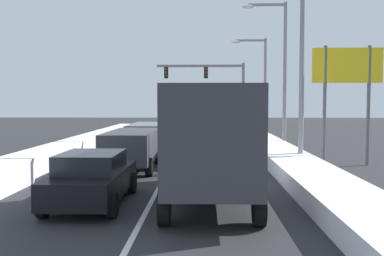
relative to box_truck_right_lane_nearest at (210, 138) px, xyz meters
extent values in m
plane|color=#28282B|center=(-1.74, 5.39, -1.90)|extent=(120.00, 120.00, 0.00)
cube|color=silver|center=(-1.74, 8.68, -1.90)|extent=(0.14, 36.25, 0.01)
cube|color=white|center=(3.56, 8.68, -1.59)|extent=(2.03, 36.25, 0.62)
cube|color=white|center=(-7.04, 8.68, -1.44)|extent=(1.47, 36.25, 0.91)
cube|color=silver|center=(0.00, 2.68, -0.34)|extent=(2.35, 2.20, 2.00)
cube|color=#333338|center=(0.00, -0.92, 0.16)|extent=(2.35, 5.00, 2.60)
cylinder|color=black|center=(-1.12, 2.98, -1.44)|extent=(0.28, 0.92, 0.92)
cylinder|color=black|center=(1.13, 2.98, -1.44)|extent=(0.28, 0.92, 0.92)
cylinder|color=black|center=(-1.12, -2.42, -1.44)|extent=(0.28, 0.92, 0.92)
cylinder|color=black|center=(1.12, -2.42, -1.44)|extent=(0.28, 0.92, 0.92)
cube|color=#B7BABF|center=(0.05, 8.89, -0.86)|extent=(1.95, 4.90, 1.25)
cube|color=black|center=(0.05, 6.48, -0.58)|extent=(1.56, 0.06, 0.55)
cube|color=red|center=(-0.73, 6.49, -0.96)|extent=(0.20, 0.08, 0.28)
cube|color=red|center=(0.83, 6.49, -0.96)|extent=(0.20, 0.08, 0.28)
cylinder|color=black|center=(-0.90, 10.59, -1.53)|extent=(0.25, 0.74, 0.74)
cylinder|color=black|center=(1.01, 10.59, -1.53)|extent=(0.25, 0.74, 0.74)
cylinder|color=black|center=(-0.90, 7.19, -1.53)|extent=(0.25, 0.74, 0.74)
cylinder|color=black|center=(1.01, 7.19, -1.53)|extent=(0.25, 0.74, 0.74)
cube|color=maroon|center=(0.20, 15.49, -0.86)|extent=(1.95, 4.90, 1.25)
cube|color=black|center=(0.20, 13.08, -0.58)|extent=(1.56, 0.06, 0.55)
cube|color=red|center=(-0.58, 13.09, -0.96)|extent=(0.20, 0.08, 0.28)
cube|color=red|center=(0.98, 13.09, -0.96)|extent=(0.20, 0.08, 0.28)
cylinder|color=black|center=(-0.76, 17.19, -1.53)|extent=(0.25, 0.74, 0.74)
cylinder|color=black|center=(1.15, 17.19, -1.53)|extent=(0.25, 0.74, 0.74)
cylinder|color=black|center=(-0.76, 13.79, -1.53)|extent=(0.25, 0.74, 0.74)
cylinder|color=black|center=(1.15, 13.79, -1.53)|extent=(0.25, 0.74, 0.74)
cube|color=black|center=(-3.39, -0.24, -1.27)|extent=(1.82, 4.50, 0.70)
cube|color=black|center=(-3.39, -0.39, -0.67)|extent=(1.64, 2.20, 0.55)
cube|color=red|center=(-4.09, -2.44, -1.15)|extent=(0.24, 0.08, 0.14)
cube|color=red|center=(-2.70, -2.44, -1.15)|extent=(0.24, 0.08, 0.14)
cylinder|color=black|center=(-4.28, 1.31, -1.57)|extent=(0.22, 0.66, 0.66)
cylinder|color=black|center=(-2.50, 1.31, -1.57)|extent=(0.22, 0.66, 0.66)
cylinder|color=black|center=(-4.28, -1.79, -1.57)|extent=(0.22, 0.66, 0.66)
cylinder|color=black|center=(-2.50, -1.79, -1.57)|extent=(0.22, 0.66, 0.66)
cube|color=#38383D|center=(-3.31, 6.19, -0.86)|extent=(1.95, 4.90, 1.25)
cube|color=black|center=(-3.31, 3.78, -0.58)|extent=(1.56, 0.06, 0.55)
cube|color=red|center=(-4.09, 3.79, -0.96)|extent=(0.20, 0.08, 0.28)
cube|color=red|center=(-2.53, 3.79, -0.96)|extent=(0.20, 0.08, 0.28)
cylinder|color=black|center=(-4.26, 7.89, -1.53)|extent=(0.25, 0.74, 0.74)
cylinder|color=black|center=(-2.35, 7.89, -1.53)|extent=(0.25, 0.74, 0.74)
cylinder|color=black|center=(-4.26, 4.49, -1.53)|extent=(0.25, 0.74, 0.74)
cylinder|color=black|center=(-2.35, 4.49, -1.53)|extent=(0.25, 0.74, 0.74)
cube|color=slate|center=(-3.36, 12.22, -0.86)|extent=(1.95, 4.90, 1.25)
cube|color=black|center=(-3.36, 9.81, -0.58)|extent=(1.56, 0.06, 0.55)
cube|color=red|center=(-4.14, 9.82, -0.96)|extent=(0.20, 0.08, 0.28)
cube|color=red|center=(-2.58, 9.82, -0.96)|extent=(0.20, 0.08, 0.28)
cylinder|color=black|center=(-4.31, 13.92, -1.53)|extent=(0.25, 0.74, 0.74)
cylinder|color=black|center=(-2.40, 13.92, -1.53)|extent=(0.25, 0.74, 0.74)
cylinder|color=black|center=(-4.31, 10.52, -1.53)|extent=(0.25, 0.74, 0.74)
cylinder|color=black|center=(-2.40, 10.52, -1.53)|extent=(0.25, 0.74, 0.74)
cylinder|color=slate|center=(3.16, 25.16, 1.20)|extent=(0.28, 0.28, 6.20)
cube|color=slate|center=(-0.54, 25.16, 4.05)|extent=(7.40, 0.20, 0.20)
cube|color=black|center=(-0.04, 25.16, 3.47)|extent=(0.34, 0.34, 0.95)
sphere|color=red|center=(-0.04, 24.97, 3.76)|extent=(0.22, 0.22, 0.22)
sphere|color=#593F0C|center=(-0.04, 24.97, 3.47)|extent=(0.22, 0.22, 0.22)
sphere|color=#0C3819|center=(-0.04, 24.97, 3.19)|extent=(0.22, 0.22, 0.22)
cube|color=black|center=(-3.44, 25.16, 3.47)|extent=(0.34, 0.34, 0.95)
sphere|color=red|center=(-3.44, 24.97, 3.76)|extent=(0.22, 0.22, 0.22)
sphere|color=#593F0C|center=(-3.44, 24.97, 3.47)|extent=(0.22, 0.22, 0.22)
sphere|color=#0C3819|center=(-3.44, 24.97, 3.19)|extent=(0.22, 0.22, 0.22)
cylinder|color=gray|center=(4.14, 7.04, 2.41)|extent=(0.22, 0.22, 8.62)
cylinder|color=gray|center=(4.60, 13.63, 2.48)|extent=(0.22, 0.22, 8.76)
cube|color=gray|center=(3.50, 13.63, 6.71)|extent=(2.20, 0.14, 0.14)
ellipsoid|color=#EAE5C6|center=(2.40, 13.63, 6.61)|extent=(0.70, 0.36, 0.24)
cylinder|color=gray|center=(4.34, 20.22, 1.89)|extent=(0.22, 0.22, 7.57)
cube|color=gray|center=(3.24, 20.22, 5.52)|extent=(2.20, 0.14, 0.14)
ellipsoid|color=#EAE5C6|center=(2.14, 20.22, 5.42)|extent=(0.70, 0.36, 0.24)
cylinder|color=#59595B|center=(5.37, 7.76, 0.85)|extent=(0.16, 0.16, 5.50)
cylinder|color=#59595B|center=(7.37, 7.76, 0.85)|extent=(0.16, 0.16, 5.50)
cube|color=yellow|center=(6.37, 7.76, 2.70)|extent=(3.20, 0.12, 1.60)
camera|label=1|loc=(-0.18, -12.79, 1.08)|focal=41.40mm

